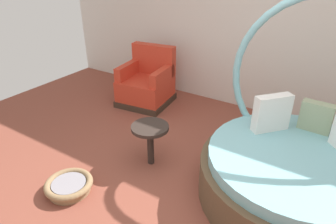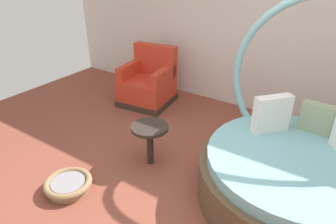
{
  "view_description": "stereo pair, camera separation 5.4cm",
  "coord_description": "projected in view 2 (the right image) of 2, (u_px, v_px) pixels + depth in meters",
  "views": [
    {
      "loc": [
        1.03,
        -1.97,
        2.26
      ],
      "look_at": [
        -0.73,
        0.77,
        0.55
      ],
      "focal_mm": 31.97,
      "sensor_mm": 36.0,
      "label": 1
    },
    {
      "loc": [
        1.07,
        -1.94,
        2.26
      ],
      "look_at": [
        -0.73,
        0.77,
        0.55
      ],
      "focal_mm": 31.97,
      "sensor_mm": 36.0,
      "label": 2
    }
  ],
  "objects": [
    {
      "name": "ground_plane",
      "position": [
        186.0,
        209.0,
        3.01
      ],
      "size": [
        8.0,
        8.0,
        0.02
      ],
      "primitive_type": "cube",
      "color": "brown"
    },
    {
      "name": "back_wall",
      "position": [
        281.0,
        19.0,
        4.22
      ],
      "size": [
        8.0,
        0.12,
        2.93
      ],
      "primitive_type": "cube",
      "color": "silver",
      "rests_on": "ground_plane"
    },
    {
      "name": "round_daybed",
      "position": [
        296.0,
        165.0,
        3.03
      ],
      "size": [
        1.9,
        1.9,
        2.02
      ],
      "color": "brown",
      "rests_on": "ground_plane"
    },
    {
      "name": "red_armchair",
      "position": [
        149.0,
        84.0,
        5.06
      ],
      "size": [
        0.89,
        0.89,
        0.94
      ],
      "color": "#38281E",
      "rests_on": "ground_plane"
    },
    {
      "name": "pet_basket",
      "position": [
        68.0,
        184.0,
        3.21
      ],
      "size": [
        0.51,
        0.51,
        0.13
      ],
      "color": "#8E704C",
      "rests_on": "ground_plane"
    },
    {
      "name": "side_table",
      "position": [
        150.0,
        133.0,
        3.48
      ],
      "size": [
        0.44,
        0.44,
        0.52
      ],
      "color": "#2D231E",
      "rests_on": "ground_plane"
    }
  ]
}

